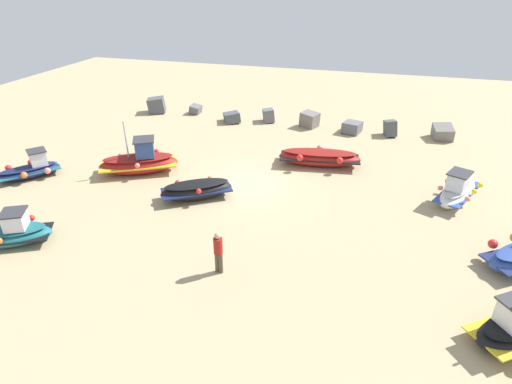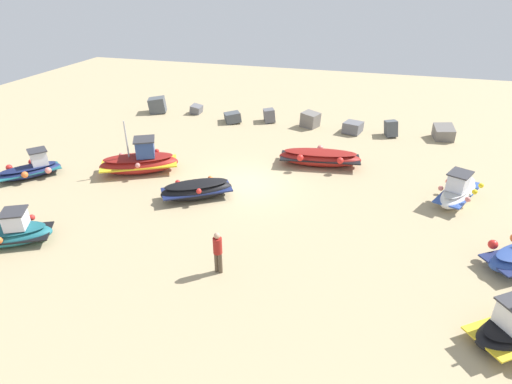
{
  "view_description": "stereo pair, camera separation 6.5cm",
  "coord_description": "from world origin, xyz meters",
  "px_view_note": "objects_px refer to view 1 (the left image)",
  "views": [
    {
      "loc": [
        5.66,
        -18.09,
        9.54
      ],
      "look_at": [
        1.18,
        -2.38,
        0.9
      ],
      "focal_mm": 29.36,
      "sensor_mm": 36.0,
      "label": 1
    },
    {
      "loc": [
        5.72,
        -18.07,
        9.54
      ],
      "look_at": [
        1.18,
        -2.38,
        0.9
      ],
      "focal_mm": 29.36,
      "sensor_mm": 36.0,
      "label": 2
    }
  ],
  "objects_px": {
    "fishing_boat_1": "(139,162)",
    "fishing_boat_4": "(30,169)",
    "fishing_boat_0": "(8,234)",
    "fishing_boat_7": "(319,157)",
    "person_walking": "(218,250)",
    "fishing_boat_5": "(197,190)",
    "fishing_boat_2": "(458,191)"
  },
  "relations": [
    {
      "from": "fishing_boat_1",
      "to": "fishing_boat_4",
      "type": "relative_size",
      "value": 1.34
    },
    {
      "from": "fishing_boat_0",
      "to": "fishing_boat_7",
      "type": "relative_size",
      "value": 0.76
    },
    {
      "from": "fishing_boat_4",
      "to": "person_walking",
      "type": "height_order",
      "value": "person_walking"
    },
    {
      "from": "fishing_boat_4",
      "to": "fishing_boat_7",
      "type": "distance_m",
      "value": 15.36
    },
    {
      "from": "fishing_boat_4",
      "to": "fishing_boat_5",
      "type": "height_order",
      "value": "fishing_boat_4"
    },
    {
      "from": "fishing_boat_4",
      "to": "person_walking",
      "type": "relative_size",
      "value": 1.95
    },
    {
      "from": "fishing_boat_1",
      "to": "fishing_boat_5",
      "type": "distance_m",
      "value": 4.45
    },
    {
      "from": "fishing_boat_1",
      "to": "fishing_boat_4",
      "type": "height_order",
      "value": "fishing_boat_1"
    },
    {
      "from": "fishing_boat_0",
      "to": "fishing_boat_1",
      "type": "xyz_separation_m",
      "value": [
        1.59,
        7.33,
        0.15
      ]
    },
    {
      "from": "fishing_boat_7",
      "to": "person_walking",
      "type": "relative_size",
      "value": 2.81
    },
    {
      "from": "fishing_boat_2",
      "to": "fishing_boat_4",
      "type": "xyz_separation_m",
      "value": [
        -21.05,
        -3.28,
        -0.13
      ]
    },
    {
      "from": "fishing_boat_0",
      "to": "fishing_boat_2",
      "type": "distance_m",
      "value": 19.39
    },
    {
      "from": "fishing_boat_5",
      "to": "fishing_boat_7",
      "type": "bearing_deg",
      "value": 14.62
    },
    {
      "from": "fishing_boat_2",
      "to": "person_walking",
      "type": "relative_size",
      "value": 2.15
    },
    {
      "from": "fishing_boat_0",
      "to": "person_walking",
      "type": "bearing_deg",
      "value": -23.16
    },
    {
      "from": "fishing_boat_0",
      "to": "fishing_boat_2",
      "type": "height_order",
      "value": "fishing_boat_2"
    },
    {
      "from": "fishing_boat_0",
      "to": "fishing_boat_2",
      "type": "xyz_separation_m",
      "value": [
        17.4,
        8.56,
        0.08
      ]
    },
    {
      "from": "person_walking",
      "to": "fishing_boat_1",
      "type": "bearing_deg",
      "value": -128.88
    },
    {
      "from": "fishing_boat_7",
      "to": "person_walking",
      "type": "height_order",
      "value": "person_walking"
    },
    {
      "from": "fishing_boat_2",
      "to": "fishing_boat_5",
      "type": "distance_m",
      "value": 12.16
    },
    {
      "from": "fishing_boat_4",
      "to": "fishing_boat_1",
      "type": "bearing_deg",
      "value": -28.62
    },
    {
      "from": "fishing_boat_7",
      "to": "person_walking",
      "type": "distance_m",
      "value": 10.54
    },
    {
      "from": "fishing_boat_2",
      "to": "fishing_boat_4",
      "type": "distance_m",
      "value": 21.3
    },
    {
      "from": "fishing_boat_1",
      "to": "person_walking",
      "type": "height_order",
      "value": "fishing_boat_1"
    },
    {
      "from": "fishing_boat_7",
      "to": "fishing_boat_0",
      "type": "bearing_deg",
      "value": 38.0
    },
    {
      "from": "fishing_boat_5",
      "to": "fishing_boat_0",
      "type": "bearing_deg",
      "value": -168.58
    },
    {
      "from": "fishing_boat_0",
      "to": "fishing_boat_7",
      "type": "distance_m",
      "value": 15.24
    },
    {
      "from": "fishing_boat_2",
      "to": "fishing_boat_7",
      "type": "bearing_deg",
      "value": -83.52
    },
    {
      "from": "fishing_boat_0",
      "to": "fishing_boat_5",
      "type": "bearing_deg",
      "value": 17.08
    },
    {
      "from": "fishing_boat_4",
      "to": "fishing_boat_5",
      "type": "distance_m",
      "value": 9.28
    },
    {
      "from": "fishing_boat_2",
      "to": "fishing_boat_1",
      "type": "bearing_deg",
      "value": -59.79
    },
    {
      "from": "fishing_boat_0",
      "to": "fishing_boat_1",
      "type": "bearing_deg",
      "value": 50.63
    }
  ]
}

